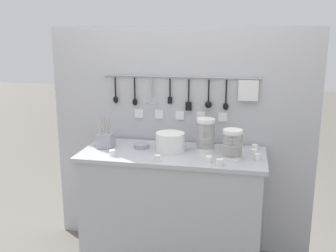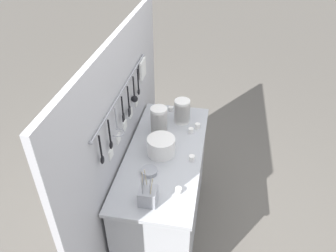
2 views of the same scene
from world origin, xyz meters
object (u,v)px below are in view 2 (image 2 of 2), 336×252
(bowl_stack_short_front, at_px, (159,121))
(cup_mid_row, at_px, (191,130))
(cup_front_right, at_px, (178,190))
(plate_stack, at_px, (161,146))
(cup_back_left, at_px, (198,126))
(cup_beside_plates, at_px, (157,107))
(steel_mixing_bowl, at_px, (149,171))
(bowl_stack_tall_left, at_px, (182,111))
(cup_front_left, at_px, (162,119))
(cup_back_right, at_px, (171,109))
(cup_centre, at_px, (182,109))
(cutlery_caddy, at_px, (148,196))
(cup_by_caddy, at_px, (192,158))

(bowl_stack_short_front, xyz_separation_m, cup_mid_row, (0.05, -0.27, -0.10))
(cup_front_right, bearing_deg, cup_mid_row, -0.26)
(plate_stack, xyz_separation_m, cup_mid_row, (0.32, -0.20, -0.05))
(cup_back_left, bearing_deg, cup_beside_plates, 59.69)
(steel_mixing_bowl, relative_size, cup_mid_row, 2.70)
(bowl_stack_tall_left, bearing_deg, cup_beside_plates, 57.96)
(cup_mid_row, distance_m, cup_front_left, 0.31)
(bowl_stack_short_front, bearing_deg, steel_mixing_bowl, -177.17)
(cup_mid_row, relative_size, cup_front_left, 1.00)
(cup_front_left, bearing_deg, cup_mid_row, -115.73)
(bowl_stack_short_front, distance_m, cup_back_right, 0.38)
(cup_back_right, distance_m, cup_front_left, 0.18)
(cup_mid_row, relative_size, cup_beside_plates, 1.00)
(plate_stack, bearing_deg, cup_centre, -6.47)
(cup_back_right, xyz_separation_m, cup_mid_row, (-0.31, -0.23, 0.00))
(bowl_stack_tall_left, distance_m, cup_mid_row, 0.20)
(cutlery_caddy, relative_size, cup_back_left, 5.80)
(cup_front_left, bearing_deg, steel_mixing_bowl, -176.96)
(steel_mixing_bowl, bearing_deg, plate_stack, -10.52)
(bowl_stack_tall_left, relative_size, plate_stack, 0.99)
(cup_back_right, xyz_separation_m, cup_beside_plates, (0.01, 0.13, 0.00))
(cup_front_left, bearing_deg, cup_by_caddy, -146.33)
(cup_back_left, distance_m, cup_beside_plates, 0.47)
(cup_back_right, distance_m, cup_mid_row, 0.39)
(steel_mixing_bowl, xyz_separation_m, cutlery_caddy, (-0.27, -0.05, 0.04))
(cup_back_right, bearing_deg, cup_back_left, -129.96)
(plate_stack, bearing_deg, steel_mixing_bowl, 169.48)
(plate_stack, bearing_deg, cup_back_right, 2.69)
(cup_by_caddy, bearing_deg, cup_front_left, 33.67)
(steel_mixing_bowl, bearing_deg, cup_by_caddy, -56.11)
(cup_front_right, xyz_separation_m, cup_back_right, (1.02, 0.23, 0.00))
(cup_by_caddy, height_order, cup_front_left, same)
(bowl_stack_short_front, height_order, cup_front_left, bowl_stack_short_front)
(bowl_stack_tall_left, relative_size, cutlery_caddy, 0.82)
(cup_back_left, bearing_deg, cutlery_caddy, 165.33)
(plate_stack, bearing_deg, bowl_stack_tall_left, -11.78)
(cup_front_left, bearing_deg, plate_stack, -169.85)
(cup_beside_plates, xyz_separation_m, cup_front_left, (-0.18, -0.08, 0.00))
(cup_by_caddy, bearing_deg, plate_stack, 80.43)
(bowl_stack_short_front, distance_m, cup_front_right, 0.71)
(bowl_stack_short_front, xyz_separation_m, cup_by_caddy, (-0.30, -0.32, -0.10))
(cup_by_caddy, xyz_separation_m, cup_beside_plates, (0.67, 0.41, 0.00))
(bowl_stack_tall_left, xyz_separation_m, plate_stack, (-0.47, 0.10, -0.04))
(cup_back_right, relative_size, cup_centre, 1.00)
(bowl_stack_tall_left, bearing_deg, cup_back_right, 39.37)
(bowl_stack_tall_left, bearing_deg, cup_front_right, -173.55)
(cup_mid_row, height_order, cup_beside_plates, same)
(steel_mixing_bowl, distance_m, cup_mid_row, 0.60)
(cup_front_left, bearing_deg, cup_back_left, -99.69)
(cup_front_right, relative_size, cup_front_left, 1.00)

